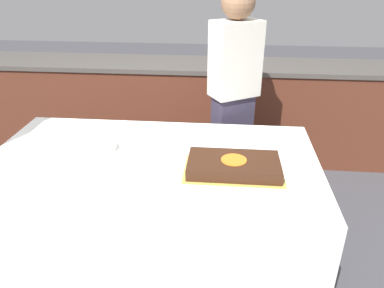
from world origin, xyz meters
TOP-DOWN VIEW (x-y plane):
  - ground_plane at (0.00, 0.00)m, footprint 14.00×14.00m
  - back_counter at (0.00, 1.60)m, footprint 4.40×0.58m
  - dining_table at (0.00, 0.00)m, footprint 1.86×1.05m
  - cake at (0.46, -0.10)m, footprint 0.52×0.31m
  - plate_stack at (-0.32, 0.07)m, footprint 0.20×0.20m
  - side_plate_near_cake at (0.52, 0.20)m, footprint 0.19×0.19m
  - person_cutting_cake at (0.46, 0.74)m, footprint 0.38×0.34m

SIDE VIEW (x-z plane):
  - ground_plane at x=0.00m, z-range 0.00..0.00m
  - dining_table at x=0.00m, z-range 0.00..0.78m
  - back_counter at x=0.00m, z-range 0.00..0.92m
  - side_plate_near_cake at x=0.52m, z-range 0.78..0.78m
  - plate_stack at x=-0.32m, z-range 0.78..0.81m
  - cake at x=0.46m, z-range 0.77..0.84m
  - person_cutting_cake at x=0.46m, z-range 0.05..1.70m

